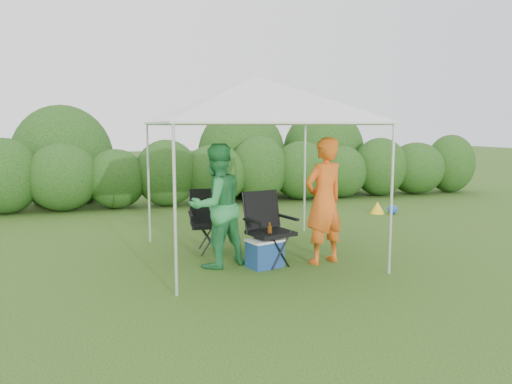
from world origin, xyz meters
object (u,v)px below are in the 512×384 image
object	(u,v)px
man	(324,201)
cooler	(265,253)
woman	(217,206)
chair_left	(208,216)
canopy	(255,100)
chair_right	(267,223)

from	to	relation	value
man	cooler	world-z (taller)	man
man	woman	distance (m)	1.61
chair_left	woman	distance (m)	1.02
canopy	man	distance (m)	1.87
canopy	chair_right	xyz separation A→B (m)	(0.05, -0.43, -1.85)
chair_right	cooler	bearing A→B (deg)	-131.87
woman	cooler	distance (m)	1.00
man	woman	bearing A→B (deg)	-27.96
canopy	woman	size ratio (longest dim) A/B	1.70
canopy	cooler	bearing A→B (deg)	-95.31
man	woman	size ratio (longest dim) A/B	1.05
chair_right	woman	size ratio (longest dim) A/B	0.60
chair_right	chair_left	bearing A→B (deg)	109.00
chair_right	cooler	world-z (taller)	chair_right
chair_left	man	size ratio (longest dim) A/B	0.54
canopy	woman	bearing A→B (deg)	-152.80
canopy	chair_left	size ratio (longest dim) A/B	3.03
chair_left	cooler	size ratio (longest dim) A/B	1.77
chair_left	man	distance (m)	2.01
chair_right	woman	bearing A→B (deg)	160.57
chair_right	cooler	size ratio (longest dim) A/B	1.88
canopy	man	world-z (taller)	canopy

